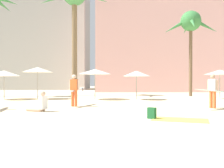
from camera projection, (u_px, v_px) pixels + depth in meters
ground at (104, 136)px, 6.54m from camera, size 120.00×120.00×0.00m
hotel_pink at (166, 34)px, 35.43m from camera, size 19.20×9.30×15.93m
hotel_tower_gray at (33, 7)px, 43.38m from camera, size 18.31×10.12×28.25m
palm_tree_far_left at (190, 25)px, 23.43m from camera, size 5.12×5.22×7.88m
palm_tree_center at (74, 2)px, 24.73m from camera, size 6.77×6.72×11.06m
cafe_umbrella_0 at (37, 70)px, 19.73m from camera, size 2.38×2.38×2.48m
cafe_umbrella_1 at (136, 74)px, 19.08m from camera, size 2.07×2.07×2.17m
cafe_umbrella_2 at (219, 72)px, 19.63m from camera, size 2.39×2.39×2.27m
cafe_umbrella_3 at (3, 73)px, 19.33m from camera, size 2.51×2.51×2.21m
cafe_umbrella_4 at (94, 72)px, 19.31m from camera, size 2.52×2.52×2.31m
beach_towel at (179, 120)px, 9.17m from camera, size 2.19×1.63×0.01m
backpack at (151, 113)px, 9.44m from camera, size 0.35×0.34×0.42m
person_mid_right at (213, 90)px, 12.94m from camera, size 2.80×1.86×1.76m
person_mid_center at (39, 104)px, 11.68m from camera, size 1.02×0.71×0.95m
person_near_left at (74, 89)px, 14.09m from camera, size 1.09×2.83×1.76m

